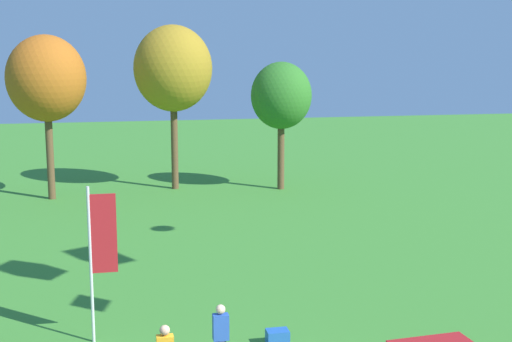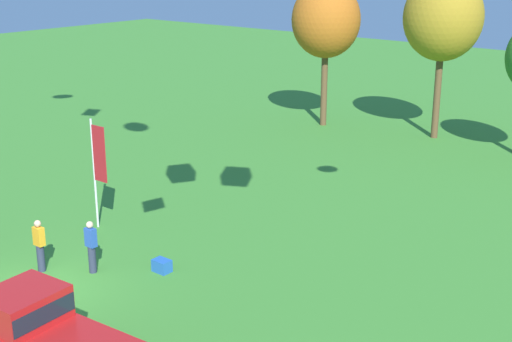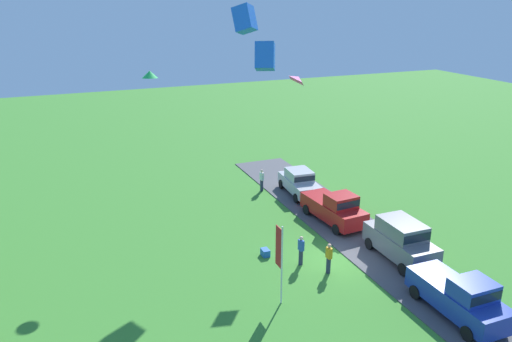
{
  "view_description": "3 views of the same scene",
  "coord_description": "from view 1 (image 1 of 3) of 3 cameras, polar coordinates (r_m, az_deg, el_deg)",
  "views": [
    {
      "loc": [
        -2.0,
        -13.06,
        7.44
      ],
      "look_at": [
        1.97,
        6.27,
        3.99
      ],
      "focal_mm": 50.0,
      "sensor_mm": 36.0,
      "label": 1
    },
    {
      "loc": [
        17.11,
        -10.58,
        9.76
      ],
      "look_at": [
        2.89,
        6.99,
        2.64
      ],
      "focal_mm": 50.0,
      "sensor_mm": 36.0,
      "label": 2
    },
    {
      "loc": [
        -21.09,
        13.59,
        13.85
      ],
      "look_at": [
        1.88,
        4.05,
        5.2
      ],
      "focal_mm": 35.0,
      "sensor_mm": 36.0,
      "label": 3
    }
  ],
  "objects": [
    {
      "name": "person_beside_suv",
      "position": [
        16.64,
        -2.83,
        -13.32
      ],
      "size": [
        0.36,
        0.24,
        1.71
      ],
      "color": "#2D334C",
      "rests_on": "ground"
    },
    {
      "name": "tree_left_of_center",
      "position": [
        36.06,
        -16.44,
        7.07
      ],
      "size": [
        3.8,
        3.8,
        8.03
      ],
      "color": "brown",
      "rests_on": "ground"
    },
    {
      "name": "tree_far_left",
      "position": [
        37.43,
        -6.66,
        8.11
      ],
      "size": [
        4.06,
        4.06,
        8.57
      ],
      "color": "brown",
      "rests_on": "ground"
    },
    {
      "name": "tree_lone_near",
      "position": [
        37.19,
        2.04,
        5.99
      ],
      "size": [
        3.17,
        3.17,
        6.69
      ],
      "color": "brown",
      "rests_on": "ground"
    },
    {
      "name": "flag_banner",
      "position": [
        18.34,
        -12.41,
        -5.74
      ],
      "size": [
        0.71,
        0.08,
        4.05
      ],
      "color": "silver",
      "rests_on": "ground"
    },
    {
      "name": "cooler_box",
      "position": [
        18.46,
        1.73,
        -13.18
      ],
      "size": [
        0.56,
        0.4,
        0.4
      ],
      "primitive_type": "cube",
      "color": "blue",
      "rests_on": "ground"
    }
  ]
}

